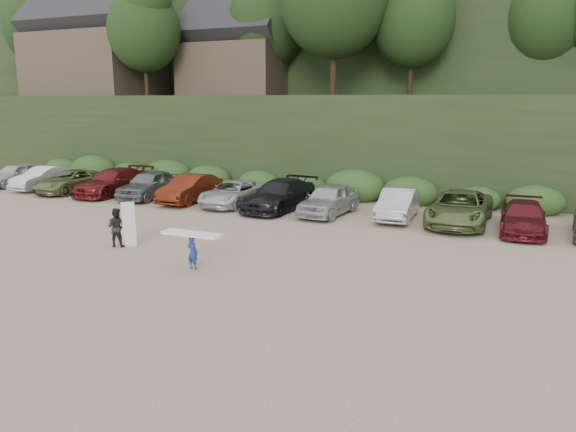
% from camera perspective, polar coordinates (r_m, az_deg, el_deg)
% --- Properties ---
extents(ground, '(120.00, 120.00, 0.00)m').
position_cam_1_polar(ground, '(20.53, -8.25, -4.69)').
color(ground, tan).
rests_on(ground, ground).
extents(hillside_backdrop, '(90.00, 41.50, 28.00)m').
position_cam_1_polar(hillside_backdrop, '(53.88, 12.97, 17.34)').
color(hillside_backdrop, black).
rests_on(hillside_backdrop, ground).
extents(parked_cars, '(39.34, 5.86, 1.65)m').
position_cam_1_polar(parked_cars, '(30.34, -3.35, 2.27)').
color(parked_cars, '#B8B8BD').
rests_on(parked_cars, ground).
extents(child_surfer, '(2.16, 0.61, 1.30)m').
position_cam_1_polar(child_surfer, '(19.61, -9.69, -2.85)').
color(child_surfer, navy).
rests_on(child_surfer, ground).
extents(adult_surfer, '(1.27, 0.74, 1.84)m').
position_cam_1_polar(adult_surfer, '(23.31, -16.94, -1.08)').
color(adult_surfer, black).
rests_on(adult_surfer, ground).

